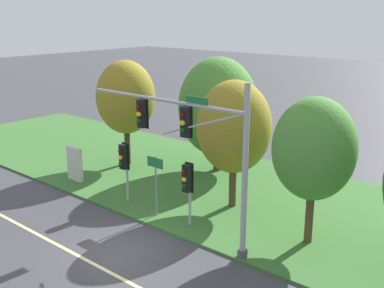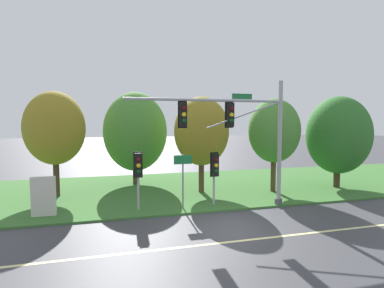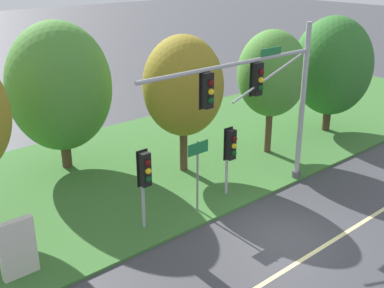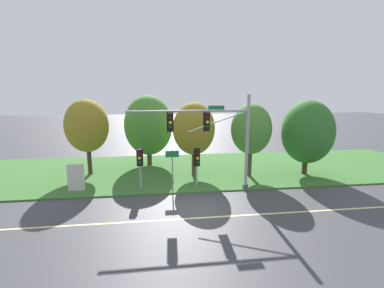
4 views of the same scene
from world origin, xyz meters
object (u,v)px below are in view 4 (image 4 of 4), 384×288
at_px(tree_tall_centre, 308,132).
at_px(pedestrian_signal_near_kerb, 197,160).
at_px(pedestrian_signal_further_along, 140,160).
at_px(route_sign_post, 172,163).
at_px(tree_behind_signpost, 194,129).
at_px(tree_left_of_mast, 148,126).
at_px(info_kiosk, 76,178).
at_px(tree_mid_verge, 251,129).
at_px(tree_nearest_road, 87,126).
at_px(traffic_signal_mast, 214,131).

bearing_deg(tree_tall_centre, pedestrian_signal_near_kerb, -167.94).
relative_size(pedestrian_signal_near_kerb, pedestrian_signal_further_along, 0.95).
relative_size(pedestrian_signal_further_along, tree_tall_centre, 0.48).
xyz_separation_m(pedestrian_signal_further_along, route_sign_post, (2.29, -0.15, -0.27)).
height_order(pedestrian_signal_near_kerb, tree_behind_signpost, tree_behind_signpost).
height_order(tree_left_of_mast, info_kiosk, tree_left_of_mast).
distance_m(route_sign_post, tree_mid_verge, 7.19).
bearing_deg(tree_mid_verge, tree_left_of_mast, 150.24).
relative_size(tree_nearest_road, tree_mid_verge, 1.06).
distance_m(pedestrian_signal_further_along, tree_tall_centre, 13.97).
relative_size(tree_behind_signpost, tree_mid_verge, 1.02).
xyz_separation_m(pedestrian_signal_further_along, tree_tall_centre, (13.75, 2.03, 1.43)).
distance_m(pedestrian_signal_near_kerb, tree_tall_centre, 10.00).
bearing_deg(route_sign_post, tree_behind_signpost, 58.43).
bearing_deg(info_kiosk, tree_left_of_mast, 53.27).
xyz_separation_m(tree_left_of_mast, tree_behind_signpost, (3.87, -3.79, 0.11)).
distance_m(route_sign_post, tree_left_of_mast, 7.50).
bearing_deg(tree_nearest_road, traffic_signal_mast, -27.44).
height_order(pedestrian_signal_near_kerb, tree_mid_verge, tree_mid_verge).
height_order(pedestrian_signal_further_along, route_sign_post, pedestrian_signal_further_along).
bearing_deg(pedestrian_signal_near_kerb, tree_nearest_road, 153.51).
xyz_separation_m(pedestrian_signal_near_kerb, tree_nearest_road, (-8.66, 4.31, 2.08)).
relative_size(tree_left_of_mast, tree_mid_verge, 1.11).
xyz_separation_m(route_sign_post, tree_tall_centre, (11.47, 2.18, 1.70)).
relative_size(tree_nearest_road, tree_tall_centre, 1.01).
xyz_separation_m(tree_nearest_road, tree_behind_signpost, (8.82, -1.21, -0.22)).
bearing_deg(pedestrian_signal_further_along, tree_behind_signpost, 35.76).
bearing_deg(pedestrian_signal_near_kerb, pedestrian_signal_further_along, 179.50).
relative_size(tree_nearest_road, info_kiosk, 3.34).
height_order(traffic_signal_mast, tree_mid_verge, traffic_signal_mast).
height_order(route_sign_post, tree_nearest_road, tree_nearest_road).
bearing_deg(tree_mid_verge, tree_behind_signpost, 167.27).
xyz_separation_m(tree_nearest_road, tree_left_of_mast, (4.96, 2.58, -0.33)).
xyz_separation_m(tree_behind_signpost, info_kiosk, (-8.75, -2.75, -2.97)).
height_order(pedestrian_signal_near_kerb, pedestrian_signal_further_along, pedestrian_signal_further_along).
distance_m(pedestrian_signal_near_kerb, route_sign_post, 1.82).
distance_m(tree_left_of_mast, tree_mid_verge, 9.72).
bearing_deg(pedestrian_signal_near_kerb, tree_tall_centre, 12.06).
xyz_separation_m(pedestrian_signal_further_along, info_kiosk, (-4.49, 0.32, -1.23)).
relative_size(pedestrian_signal_near_kerb, tree_mid_verge, 0.48).
bearing_deg(tree_tall_centre, info_kiosk, -174.64).
height_order(traffic_signal_mast, tree_nearest_road, traffic_signal_mast).
bearing_deg(tree_left_of_mast, tree_tall_centre, -19.87).
height_order(tree_nearest_road, tree_behind_signpost, tree_nearest_road).
xyz_separation_m(route_sign_post, info_kiosk, (-6.78, 0.46, -0.96)).
bearing_deg(tree_tall_centre, tree_nearest_road, 173.00).
distance_m(traffic_signal_mast, info_kiosk, 10.26).
bearing_deg(tree_left_of_mast, info_kiosk, -126.73).
relative_size(pedestrian_signal_near_kerb, tree_behind_signpost, 0.47).
bearing_deg(tree_mid_verge, traffic_signal_mast, -142.51).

